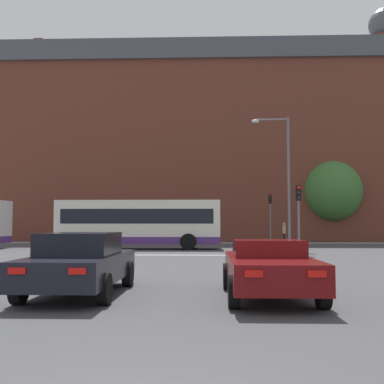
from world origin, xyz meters
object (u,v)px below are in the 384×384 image
object	(u,v)px
bus_crossing_lead	(139,223)
pedestrian_walking_east	(151,232)
car_saloon_left	(80,263)
street_lamp_junction	(283,169)
car_roadster_right	(269,268)
pedestrian_waiting	(284,231)
pedestrian_walking_west	(73,232)
traffic_light_near_right	(299,207)
traffic_light_far_right	(270,210)

from	to	relation	value
bus_crossing_lead	pedestrian_walking_east	bearing A→B (deg)	2.59
car_saloon_left	street_lamp_junction	size ratio (longest dim) A/B	0.55
car_roadster_right	pedestrian_waiting	world-z (taller)	pedestrian_waiting
bus_crossing_lead	pedestrian_walking_east	world-z (taller)	bus_crossing_lead
car_roadster_right	pedestrian_walking_east	distance (m)	30.13
pedestrian_waiting	pedestrian_walking_east	distance (m)	10.98
pedestrian_waiting	car_roadster_right	bearing A→B (deg)	173.73
pedestrian_waiting	pedestrian_walking_west	bearing A→B (deg)	88.83
car_saloon_left	traffic_light_near_right	world-z (taller)	traffic_light_near_right
car_roadster_right	traffic_light_near_right	xyz separation A→B (m)	(3.37, 14.61, 1.80)
bus_crossing_lead	pedestrian_walking_west	distance (m)	12.40
car_roadster_right	pedestrian_walking_east	world-z (taller)	pedestrian_walking_east
car_saloon_left	traffic_light_near_right	distance (m)	16.28
car_saloon_left	pedestrian_walking_east	bearing A→B (deg)	93.69
pedestrian_walking_east	traffic_light_near_right	bearing A→B (deg)	71.20
pedestrian_walking_west	street_lamp_junction	bearing A→B (deg)	-47.38
traffic_light_near_right	traffic_light_far_right	distance (m)	14.19
pedestrian_walking_east	pedestrian_walking_west	bearing A→B (deg)	-55.51
bus_crossing_lead	street_lamp_junction	world-z (taller)	street_lamp_junction
street_lamp_junction	pedestrian_waiting	size ratio (longest dim) A/B	4.95
bus_crossing_lead	pedestrian_walking_west	world-z (taller)	bus_crossing_lead
bus_crossing_lead	pedestrian_walking_west	bearing A→B (deg)	35.02
bus_crossing_lead	car_saloon_left	bearing A→B (deg)	-175.67
traffic_light_near_right	street_lamp_junction	xyz separation A→B (m)	(-0.08, 4.76, 2.55)
car_saloon_left	pedestrian_walking_east	distance (m)	29.23
bus_crossing_lead	pedestrian_walking_east	size ratio (longest dim) A/B	6.52
car_saloon_left	traffic_light_far_right	world-z (taller)	traffic_light_far_right
street_lamp_junction	pedestrian_waiting	world-z (taller)	street_lamp_junction
car_saloon_left	pedestrian_waiting	xyz separation A→B (m)	(9.03, 28.29, 0.25)
car_saloon_left	pedestrian_waiting	distance (m)	29.69
traffic_light_near_right	pedestrian_waiting	size ratio (longest dim) A/B	2.15
street_lamp_junction	pedestrian_walking_west	xyz separation A→B (m)	(-16.13, 10.59, -4.09)
traffic_light_near_right	bus_crossing_lead	bearing A→B (deg)	150.15
traffic_light_near_right	pedestrian_walking_east	xyz separation A→B (m)	(-9.54, 14.88, -1.54)
car_saloon_left	car_roadster_right	size ratio (longest dim) A/B	1.05
bus_crossing_lead	street_lamp_junction	bearing A→B (deg)	-92.91
pedestrian_waiting	pedestrian_walking_west	world-z (taller)	pedestrian_waiting
car_roadster_right	pedestrian_walking_west	size ratio (longest dim) A/B	2.78
bus_crossing_lead	pedestrian_waiting	world-z (taller)	bus_crossing_lead
pedestrian_waiting	pedestrian_walking_west	distance (m)	17.66
traffic_light_near_right	street_lamp_junction	size ratio (longest dim) A/B	0.44
car_roadster_right	traffic_light_far_right	distance (m)	29.10
street_lamp_junction	pedestrian_walking_east	world-z (taller)	street_lamp_junction
car_saloon_left	street_lamp_junction	bearing A→B (deg)	68.32
pedestrian_walking_east	car_saloon_left	bearing A→B (deg)	42.30
bus_crossing_lead	traffic_light_near_right	size ratio (longest dim) A/B	2.84
bus_crossing_lead	pedestrian_waiting	size ratio (longest dim) A/B	6.11
street_lamp_junction	pedestrian_waiting	bearing A→B (deg)	80.88
car_roadster_right	pedestrian_walking_west	xyz separation A→B (m)	(-12.83, 29.96, 0.26)
traffic_light_far_right	pedestrian_walking_east	distance (m)	10.05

